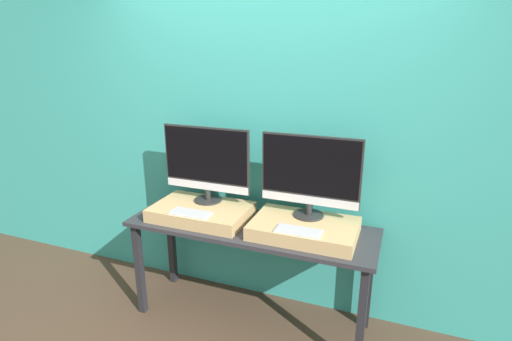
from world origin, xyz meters
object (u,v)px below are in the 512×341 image
(monitor_right, at_px, (310,174))
(keyboard_right, at_px, (298,231))
(keyboard_left, at_px, (190,213))
(monitor_left, at_px, (206,162))

(monitor_right, relative_size, keyboard_right, 2.31)
(keyboard_left, bearing_deg, keyboard_right, 0.00)
(keyboard_left, bearing_deg, monitor_left, 90.00)
(keyboard_left, distance_m, keyboard_right, 0.77)
(keyboard_right, bearing_deg, monitor_left, 161.22)
(monitor_left, relative_size, monitor_right, 1.00)
(monitor_right, height_order, keyboard_right, monitor_right)
(monitor_left, relative_size, keyboard_right, 2.31)
(keyboard_left, relative_size, monitor_right, 0.43)
(keyboard_left, height_order, monitor_right, monitor_right)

